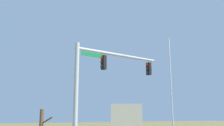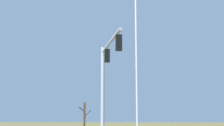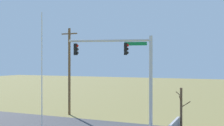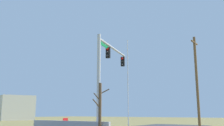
% 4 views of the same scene
% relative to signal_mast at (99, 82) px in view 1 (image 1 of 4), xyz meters
% --- Properties ---
extents(signal_mast, '(6.65, 1.94, 7.78)m').
position_rel_signal_mast_xyz_m(signal_mast, '(0.00, 0.00, 0.00)').
color(signal_mast, '#B2B5BA').
rests_on(signal_mast, ground_plane).
extents(flagpole, '(0.10, 0.10, 9.81)m').
position_rel_signal_mast_xyz_m(flagpole, '(-7.01, -2.16, -0.46)').
color(flagpole, silver).
rests_on(flagpole, ground_plane).
extents(distant_building, '(9.84, 10.16, 5.60)m').
position_rel_signal_mast_xyz_m(distant_building, '(-19.98, -40.67, -2.57)').
color(distant_building, beige).
rests_on(distant_building, ground_plane).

